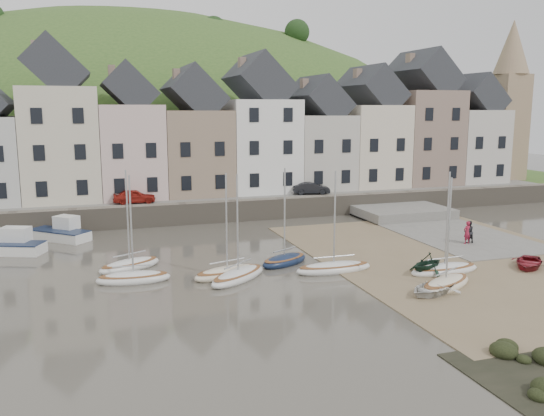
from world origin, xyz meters
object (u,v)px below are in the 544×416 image
object	(u,v)px
rowboat_red	(528,262)
car_left	(134,196)
sailboat_0	(130,265)
rowboat_green	(427,263)
rowboat_white	(432,288)
person_red	(467,232)
car_right	(311,188)
person_dark	(469,232)

from	to	relation	value
rowboat_red	car_left	world-z (taller)	car_left
sailboat_0	rowboat_green	size ratio (longest dim) A/B	2.55
rowboat_white	rowboat_green	bearing A→B (deg)	129.20
rowboat_white	rowboat_red	world-z (taller)	rowboat_red
sailboat_0	person_red	distance (m)	23.51
sailboat_0	car_left	distance (m)	15.26
sailboat_0	car_right	xyz separation A→B (m)	(18.10, 15.05, 1.91)
rowboat_red	person_red	distance (m)	6.27
person_dark	car_left	xyz separation A→B (m)	(-22.13, 16.22, 1.28)
rowboat_white	rowboat_green	xyz separation A→B (m)	(1.85, 3.23, 0.33)
rowboat_white	car_right	xyz separation A→B (m)	(3.38, 25.09, 1.80)
rowboat_red	rowboat_white	bearing A→B (deg)	-115.69
sailboat_0	person_dark	xyz separation A→B (m)	(23.73, -1.17, 0.66)
rowboat_red	person_red	world-z (taller)	person_red
person_dark	car_left	bearing A→B (deg)	-44.42
rowboat_white	person_red	bearing A→B (deg)	113.88
sailboat_0	rowboat_green	world-z (taller)	sailboat_0
rowboat_red	person_dark	world-z (taller)	person_dark
car_left	car_right	world-z (taller)	car_left
car_left	rowboat_red	bearing A→B (deg)	-134.66
rowboat_green	car_right	world-z (taller)	car_right
rowboat_red	person_dark	xyz separation A→B (m)	(0.47, 6.42, 0.54)
sailboat_0	person_red	size ratio (longest dim) A/B	3.85
sailboat_0	rowboat_white	size ratio (longest dim) A/B	2.05
car_right	sailboat_0	bearing A→B (deg)	142.23
person_dark	person_red	bearing A→B (deg)	24.38
person_red	car_left	distance (m)	27.35
car_right	person_red	bearing A→B (deg)	-149.39
rowboat_green	person_dark	world-z (taller)	person_dark
person_red	car_right	world-z (taller)	car_right
rowboat_white	car_left	distance (m)	28.37
rowboat_white	rowboat_green	world-z (taller)	rowboat_green
rowboat_white	person_dark	world-z (taller)	person_dark
car_left	rowboat_green	bearing A→B (deg)	-144.00
person_red	car_left	xyz separation A→B (m)	(-21.86, 16.39, 1.27)
rowboat_white	rowboat_red	xyz separation A→B (m)	(8.54, 2.46, 0.01)
rowboat_green	car_right	xyz separation A→B (m)	(1.53, 21.86, 1.46)
person_red	rowboat_white	bearing A→B (deg)	35.71
car_left	car_right	bearing A→B (deg)	-88.40
car_left	sailboat_0	bearing A→B (deg)	175.52
car_right	rowboat_red	bearing A→B (deg)	-154.66
person_dark	car_left	size ratio (longest dim) A/B	0.45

